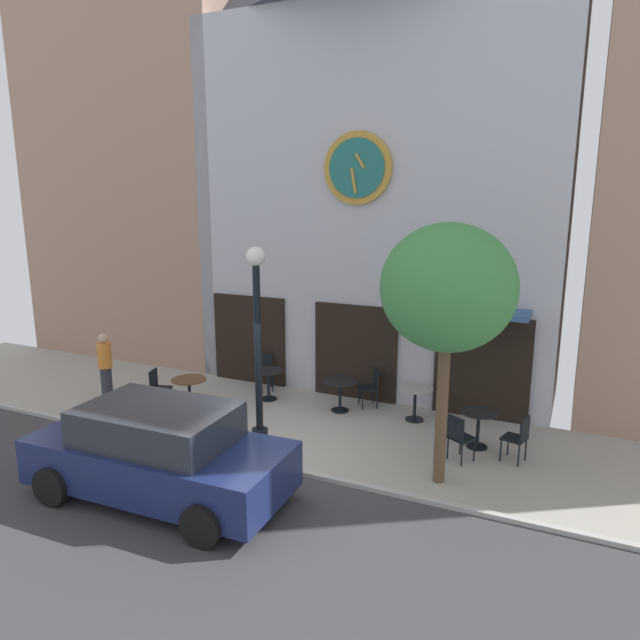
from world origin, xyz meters
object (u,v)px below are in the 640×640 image
pedestrian_orange (105,367)px  parked_car_navy (159,453)px  cafe_table_rightmost (189,387)px  cafe_table_near_curb (340,388)px  cafe_chair_under_awning (372,385)px  cafe_table_center_left (268,379)px  cafe_table_center_right (415,396)px  cafe_chair_by_entrance (459,435)px  street_lamp (258,348)px  cafe_table_near_door (478,423)px  cafe_chair_near_tree (519,435)px  cafe_chair_left_end (158,385)px  street_tree (448,289)px  cafe_chair_right_end (265,369)px

pedestrian_orange → parked_car_navy: size_ratio=0.38×
cafe_table_rightmost → cafe_table_near_curb: cafe_table_rightmost is taller
parked_car_navy → pedestrian_orange: bearing=144.2°
cafe_table_near_curb → cafe_chair_under_awning: (0.55, 0.58, -0.02)m
cafe_table_center_left → cafe_table_center_right: size_ratio=0.96×
cafe_chair_by_entrance → cafe_chair_under_awning: bearing=140.4°
street_lamp → parked_car_navy: size_ratio=0.90×
cafe_chair_under_awning → cafe_table_near_door: bearing=-24.9°
cafe_chair_near_tree → cafe_chair_left_end: same height
cafe_table_near_curb → cafe_chair_by_entrance: bearing=-25.5°
street_tree → parked_car_navy: bearing=-149.2°
cafe_chair_by_entrance → cafe_chair_under_awning: size_ratio=1.00×
cafe_chair_right_end → cafe_table_center_right: bearing=-6.1°
cafe_table_near_door → pedestrian_orange: pedestrian_orange is taller
street_tree → cafe_chair_by_entrance: 2.98m
cafe_table_center_left → cafe_table_near_door: size_ratio=1.00×
cafe_table_near_curb → cafe_table_center_right: bearing=6.2°
cafe_table_near_curb → cafe_chair_near_tree: size_ratio=0.87×
pedestrian_orange → cafe_table_near_curb: bearing=18.5°
pedestrian_orange → cafe_chair_by_entrance: bearing=2.4°
cafe_table_center_right → pedestrian_orange: 7.26m
cafe_table_center_left → cafe_chair_under_awning: size_ratio=0.82×
cafe_chair_left_end → street_tree: bearing=-6.5°
cafe_table_rightmost → cafe_chair_near_tree: bearing=3.3°
cafe_table_center_left → cafe_chair_right_end: 0.79m
street_lamp → cafe_table_rightmost: (-2.44, 0.99, -1.44)m
cafe_table_center_left → cafe_table_near_door: bearing=-7.0°
cafe_table_near_curb → cafe_chair_near_tree: (3.98, -0.99, -0.02)m
street_lamp → cafe_chair_left_end: bearing=165.4°
cafe_chair_under_awning → cafe_table_rightmost: bearing=-151.9°
cafe_chair_near_tree → cafe_chair_under_awning: bearing=155.4°
cafe_chair_left_end → cafe_chair_right_end: bearing=53.2°
cafe_chair_near_tree → cafe_chair_by_entrance: bearing=-156.9°
cafe_table_center_left → cafe_chair_near_tree: bearing=-9.4°
cafe_chair_near_tree → cafe_chair_under_awning: size_ratio=1.00×
street_tree → cafe_chair_near_tree: street_tree is taller
street_lamp → cafe_chair_by_entrance: bearing=14.7°
cafe_table_rightmost → cafe_table_near_curb: (3.15, 1.39, -0.01)m
street_tree → cafe_chair_left_end: street_tree is taller
cafe_table_rightmost → cafe_chair_under_awning: 4.19m
cafe_chair_by_entrance → parked_car_navy: (-4.18, -3.29, 0.23)m
cafe_chair_right_end → street_lamp: bearing=-61.6°
cafe_table_near_curb → cafe_chair_right_end: bearing=165.2°
street_lamp → cafe_table_near_curb: size_ratio=5.04×
street_lamp → street_tree: size_ratio=0.89×
cafe_table_rightmost → parked_car_navy: parked_car_navy is taller
cafe_table_near_curb → cafe_chair_right_end: 2.41m
cafe_table_near_curb → pedestrian_orange: (-5.29, -1.77, 0.32)m
street_lamp → cafe_table_near_curb: (0.71, 2.38, -1.45)m
cafe_table_center_right → cafe_chair_near_tree: size_ratio=0.85×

